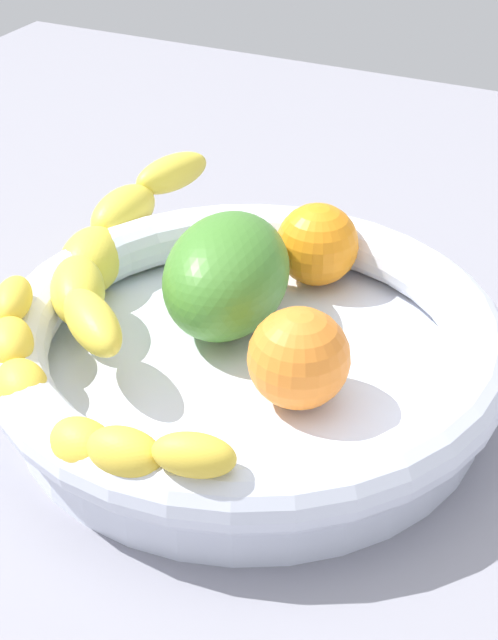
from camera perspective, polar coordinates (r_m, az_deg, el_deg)
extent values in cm
cube|color=gray|center=(60.40, 0.00, -5.50)|extent=(120.00, 120.00, 3.00)
cylinder|color=silver|center=(58.73, 0.00, -3.44)|extent=(28.40, 28.40, 2.43)
torus|color=silver|center=(56.98, 0.00, -1.01)|extent=(30.92, 30.92, 3.60)
ellipsoid|color=yellow|center=(57.31, -13.88, 1.21)|extent=(3.73, 4.61, 2.15)
ellipsoid|color=yellow|center=(55.16, -14.02, -1.33)|extent=(4.54, 4.76, 2.54)
ellipsoid|color=yellow|center=(53.09, -13.40, -3.97)|extent=(5.01, 4.81, 2.92)
ellipsoid|color=yellow|center=(51.25, -11.96, -6.61)|extent=(5.09, 4.71, 3.31)
ellipsoid|color=yellow|center=(48.60, -9.89, -7.50)|extent=(4.59, 3.70, 2.92)
ellipsoid|color=yellow|center=(46.40, -6.96, -8.03)|extent=(4.12, 2.61, 2.54)
ellipsoid|color=yellow|center=(44.80, -3.31, -8.04)|extent=(4.48, 3.08, 2.15)
ellipsoid|color=yellow|center=(71.97, -4.62, 8.74)|extent=(4.68, 7.04, 2.64)
ellipsoid|color=yellow|center=(68.83, -7.50, 6.39)|extent=(3.52, 6.61, 3.36)
ellipsoid|color=yellow|center=(65.08, -9.40, 3.50)|extent=(5.78, 7.42, 4.07)
ellipsoid|color=yellow|center=(59.97, -10.18, 1.77)|extent=(6.49, 7.27, 3.36)
ellipsoid|color=yellow|center=(54.86, -9.33, -0.13)|extent=(6.81, 6.04, 2.64)
sphere|color=orange|center=(64.76, 4.12, 4.51)|extent=(5.62, 5.62, 5.62)
sphere|color=orange|center=(53.35, 2.99, -2.28)|extent=(5.84, 5.84, 5.84)
ellipsoid|color=#44822E|center=(59.77, -1.34, 2.72)|extent=(9.85, 12.48, 7.01)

